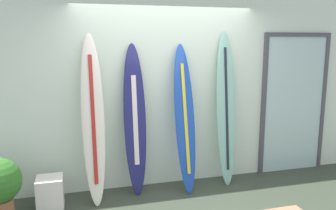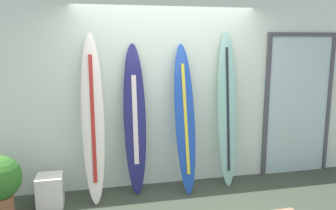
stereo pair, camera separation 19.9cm
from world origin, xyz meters
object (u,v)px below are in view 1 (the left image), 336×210
at_px(surfboard_navy, 135,121).
at_px(surfboard_cobalt, 185,119).
at_px(glass_door, 294,101).
at_px(surfboard_ivory, 93,120).
at_px(surfboard_seafoam, 226,109).
at_px(display_block_left, 50,193).

distance_m(surfboard_navy, surfboard_cobalt, 0.67).
bearing_deg(glass_door, surfboard_navy, -176.20).
height_order(surfboard_ivory, surfboard_cobalt, surfboard_ivory).
bearing_deg(surfboard_seafoam, surfboard_ivory, -177.27).
distance_m(surfboard_cobalt, glass_door, 1.89).
bearing_deg(surfboard_navy, surfboard_seafoam, -0.22).
bearing_deg(glass_door, surfboard_seafoam, -171.96).
bearing_deg(surfboard_ivory, surfboard_cobalt, 0.61).
height_order(display_block_left, glass_door, glass_door).
xyz_separation_m(surfboard_ivory, surfboard_cobalt, (1.22, 0.01, -0.07)).
bearing_deg(display_block_left, surfboard_navy, 10.12).
bearing_deg(surfboard_seafoam, display_block_left, -175.45).
xyz_separation_m(surfboard_navy, glass_door, (2.54, 0.17, 0.12)).
bearing_deg(display_block_left, surfboard_seafoam, 4.55).
distance_m(surfboard_ivory, surfboard_seafoam, 1.86).
xyz_separation_m(display_block_left, glass_door, (3.64, 0.37, 0.92)).
distance_m(surfboard_navy, glass_door, 2.55).
bearing_deg(surfboard_cobalt, surfboard_seafoam, 6.74).
relative_size(surfboard_navy, surfboard_seafoam, 0.92).
bearing_deg(surfboard_cobalt, display_block_left, -176.24).
bearing_deg(display_block_left, glass_door, 5.74).
bearing_deg(glass_door, surfboard_ivory, -175.14).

